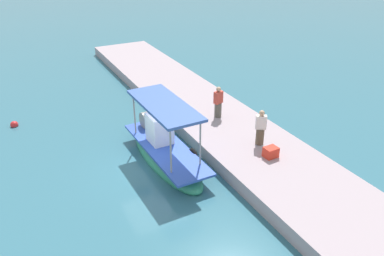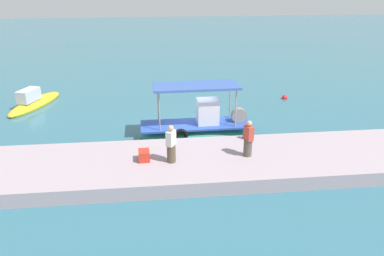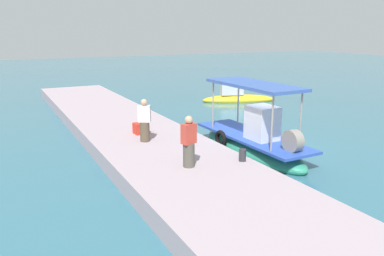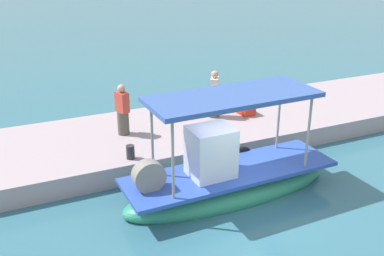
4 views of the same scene
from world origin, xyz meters
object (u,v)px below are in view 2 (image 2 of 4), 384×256
at_px(fisherman_by_crate, 171,146).
at_px(main_fishing_boat, 198,127).
at_px(moored_boat_near, 34,103).
at_px(mooring_bollard, 245,135).
at_px(fisherman_near_bollard, 248,140).
at_px(marker_buoy, 285,98).
at_px(cargo_crate, 144,155).

bearing_deg(fisherman_by_crate, main_fishing_boat, 67.75).
bearing_deg(moored_boat_near, main_fishing_boat, -31.08).
bearing_deg(mooring_bollard, fisherman_near_bollard, -100.52).
bearing_deg(marker_buoy, moored_boat_near, 178.98).
bearing_deg(marker_buoy, cargo_crate, -135.34).
relative_size(fisherman_by_crate, moored_boat_near, 0.32).
bearing_deg(marker_buoy, fisherman_near_bollard, -118.10).
bearing_deg(fisherman_near_bollard, mooring_bollard, 79.48).
bearing_deg(moored_boat_near, marker_buoy, -1.02).
bearing_deg(main_fishing_boat, marker_buoy, 40.20).
height_order(fisherman_near_bollard, fisherman_by_crate, fisherman_by_crate).
xyz_separation_m(main_fishing_boat, moored_boat_near, (-10.01, 6.04, -0.26)).
height_order(fisherman_by_crate, cargo_crate, fisherman_by_crate).
bearing_deg(cargo_crate, mooring_bollard, 20.06).
xyz_separation_m(main_fishing_boat, cargo_crate, (-2.78, -3.72, 0.36)).
height_order(main_fishing_boat, fisherman_near_bollard, main_fishing_boat).
height_order(mooring_bollard, cargo_crate, cargo_crate).
xyz_separation_m(mooring_bollard, cargo_crate, (-4.83, -1.76, 0.03)).
distance_m(fisherman_by_crate, mooring_bollard, 4.23).
distance_m(fisherman_near_bollard, moored_boat_near, 15.33).
relative_size(fisherman_by_crate, mooring_bollard, 4.15).
xyz_separation_m(main_fishing_boat, fisherman_by_crate, (-1.63, -3.97, 0.88)).
relative_size(fisherman_near_bollard, marker_buoy, 4.10).
bearing_deg(mooring_bollard, moored_boat_near, 146.49).
bearing_deg(mooring_bollard, cargo_crate, -159.94).
distance_m(fisherman_by_crate, marker_buoy, 12.91).
bearing_deg(mooring_bollard, marker_buoy, 58.36).
relative_size(main_fishing_boat, marker_buoy, 15.13).
distance_m(mooring_bollard, cargo_crate, 5.14).
relative_size(mooring_bollard, marker_buoy, 1.00).
relative_size(mooring_bollard, moored_boat_near, 0.08).
height_order(main_fishing_boat, cargo_crate, main_fishing_boat).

